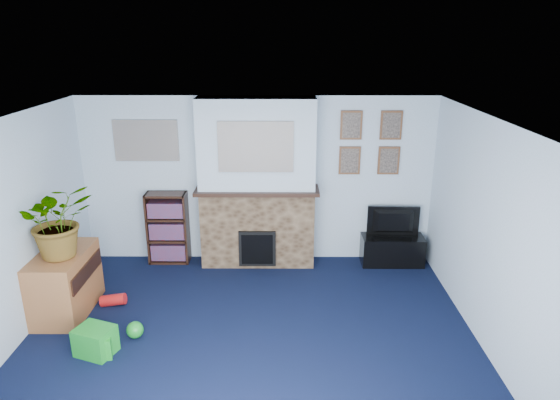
{
  "coord_description": "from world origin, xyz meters",
  "views": [
    {
      "loc": [
        0.35,
        -4.61,
        3.21
      ],
      "look_at": [
        0.32,
        1.03,
        1.31
      ],
      "focal_mm": 32.0,
      "sensor_mm": 36.0,
      "label": 1
    }
  ],
  "objects_px": {
    "television": "(394,222)",
    "sideboard": "(65,285)",
    "tv_stand": "(392,249)",
    "bookshelf": "(168,229)"
  },
  "relations": [
    {
      "from": "tv_stand",
      "to": "television",
      "type": "distance_m",
      "value": 0.41
    },
    {
      "from": "television",
      "to": "bookshelf",
      "type": "distance_m",
      "value": 3.26
    },
    {
      "from": "television",
      "to": "bookshelf",
      "type": "bearing_deg",
      "value": 1.21
    },
    {
      "from": "television",
      "to": "sideboard",
      "type": "bearing_deg",
      "value": 20.15
    },
    {
      "from": "television",
      "to": "sideboard",
      "type": "height_order",
      "value": "television"
    },
    {
      "from": "bookshelf",
      "to": "sideboard",
      "type": "xyz_separation_m",
      "value": [
        -0.93,
        -1.41,
        -0.15
      ]
    },
    {
      "from": "tv_stand",
      "to": "sideboard",
      "type": "distance_m",
      "value": 4.4
    },
    {
      "from": "television",
      "to": "sideboard",
      "type": "xyz_separation_m",
      "value": [
        -4.19,
        -1.36,
        -0.28
      ]
    },
    {
      "from": "tv_stand",
      "to": "sideboard",
      "type": "bearing_deg",
      "value": -162.3
    },
    {
      "from": "bookshelf",
      "to": "sideboard",
      "type": "height_order",
      "value": "bookshelf"
    }
  ]
}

